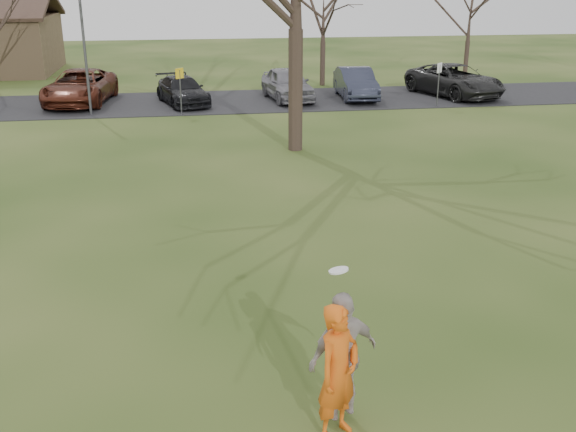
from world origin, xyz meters
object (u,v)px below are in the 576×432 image
at_px(car_5, 356,83).
at_px(car_4, 287,84).
at_px(catching_play, 343,355).
at_px(car_6, 455,80).
at_px(lamp_post, 82,24).
at_px(car_3, 183,91).
at_px(car_2, 80,87).
at_px(player_defender, 338,372).

bearing_deg(car_5, car_4, -178.94).
height_order(car_5, catching_play, catching_play).
distance_m(car_4, car_6, 8.69).
xyz_separation_m(car_4, lamp_post, (-9.26, -2.42, 3.14)).
height_order(car_3, car_6, car_6).
height_order(car_4, catching_play, catching_play).
distance_m(car_2, car_5, 13.56).
height_order(car_6, lamp_post, lamp_post).
relative_size(car_4, car_5, 1.01).
relative_size(car_3, catching_play, 2.06).
height_order(car_3, lamp_post, lamp_post).
bearing_deg(catching_play, car_6, 64.68).
distance_m(car_3, car_6, 13.86).
bearing_deg(car_5, car_3, -175.33).
xyz_separation_m(player_defender, lamp_post, (-5.94, 23.17, 2.99)).
bearing_deg(catching_play, car_4, 82.80).
xyz_separation_m(car_4, catching_play, (-3.20, -25.30, 0.22)).
height_order(catching_play, lamp_post, lamp_post).
relative_size(car_4, catching_play, 2.15).
relative_size(player_defender, car_2, 0.34).
bearing_deg(lamp_post, car_3, 26.92).
relative_size(car_5, catching_play, 2.13).
distance_m(car_5, catching_play, 26.04).
bearing_deg(player_defender, catching_play, 27.57).
bearing_deg(car_6, car_5, 162.28).
bearing_deg(car_6, car_2, 160.46).
bearing_deg(car_5, player_defender, -101.65).
xyz_separation_m(car_6, lamp_post, (-17.95, -2.24, 3.13)).
xyz_separation_m(player_defender, car_4, (3.33, 25.59, -0.15)).
xyz_separation_m(car_5, lamp_post, (-12.73, -2.28, 3.17)).
bearing_deg(car_4, car_3, 176.93).
xyz_separation_m(player_defender, car_6, (12.01, 25.41, -0.14)).
bearing_deg(car_2, lamp_post, -67.86).
height_order(player_defender, car_4, player_defender).
relative_size(car_2, car_3, 1.30).
bearing_deg(lamp_post, car_6, 7.10).
bearing_deg(car_4, lamp_post, -172.23).
xyz_separation_m(car_3, car_5, (8.64, 0.21, 0.11)).
bearing_deg(lamp_post, catching_play, -75.15).
bearing_deg(car_3, car_6, -14.57).
height_order(car_2, lamp_post, lamp_post).
distance_m(player_defender, car_3, 25.32).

